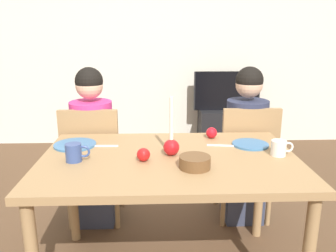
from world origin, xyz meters
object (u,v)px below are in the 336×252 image
at_px(dining_table, 169,171).
at_px(plate_left, 75,145).
at_px(tv, 227,91).
at_px(candle_centerpiece, 171,144).
at_px(mug_left, 74,152).
at_px(apple_by_left_plate, 143,155).
at_px(bowl_walnuts, 195,162).
at_px(mug_right, 279,148).
at_px(chair_right, 246,157).
at_px(apple_near_candle, 212,133).
at_px(plate_right, 250,144).
at_px(chair_left, 93,159).
at_px(person_right_child, 245,148).
at_px(person_left_child, 93,150).
at_px(tv_stand, 225,129).

relative_size(dining_table, plate_left, 5.63).
bearing_deg(tv, candle_centerpiece, -108.76).
height_order(mug_left, apple_by_left_plate, mug_left).
bearing_deg(bowl_walnuts, tv, 74.93).
xyz_separation_m(mug_right, bowl_walnuts, (-0.48, -0.16, -0.01)).
xyz_separation_m(dining_table, chair_right, (0.59, 0.61, -0.15)).
bearing_deg(apple_near_candle, plate_right, -35.70).
xyz_separation_m(bowl_walnuts, apple_by_left_plate, (-0.26, 0.11, 0.00)).
xyz_separation_m(plate_right, mug_right, (0.11, -0.17, 0.04)).
bearing_deg(apple_near_candle, candle_centerpiece, -132.02).
distance_m(chair_left, plate_right, 1.14).
xyz_separation_m(dining_table, person_right_child, (0.59, 0.64, -0.10)).
relative_size(dining_table, mug_right, 11.28).
bearing_deg(person_left_child, tv, 51.66).
xyz_separation_m(candle_centerpiece, plate_left, (-0.57, 0.18, -0.06)).
bearing_deg(dining_table, person_right_child, 47.31).
bearing_deg(chair_right, mug_right, -88.65).
bearing_deg(mug_right, apple_near_candle, 134.60).
height_order(tv, mug_left, tv).
bearing_deg(mug_left, bowl_walnuts, -10.60).
relative_size(chair_right, plate_right, 4.17).
bearing_deg(plate_left, person_right_child, 20.41).
bearing_deg(apple_by_left_plate, plate_right, 20.16).
xyz_separation_m(person_left_child, bowl_walnuts, (0.65, -0.80, 0.21)).
xyz_separation_m(person_left_child, mug_left, (0.03, -0.68, 0.23)).
bearing_deg(person_left_child, plate_left, -93.44).
relative_size(person_right_child, mug_right, 9.44).
bearing_deg(mug_left, tv_stand, 61.24).
bearing_deg(apple_by_left_plate, candle_centerpiece, 28.92).
bearing_deg(candle_centerpiece, person_left_child, 131.72).
bearing_deg(tv, person_right_child, -96.62).
relative_size(candle_centerpiece, mug_right, 2.63).
height_order(tv_stand, candle_centerpiece, candle_centerpiece).
distance_m(tv_stand, mug_right, 2.37).
bearing_deg(plate_right, mug_right, -57.61).
xyz_separation_m(dining_table, tv, (0.78, 2.30, 0.04)).
bearing_deg(plate_left, tv_stand, 57.31).
height_order(tv_stand, apple_by_left_plate, apple_by_left_plate).
bearing_deg(person_right_child, person_left_child, 180.00).
xyz_separation_m(dining_table, tv_stand, (0.78, 2.30, -0.43)).
height_order(chair_left, bowl_walnuts, chair_left).
xyz_separation_m(person_right_child, plate_right, (-0.10, -0.46, 0.19)).
height_order(chair_left, mug_left, chair_left).
bearing_deg(apple_by_left_plate, apple_near_candle, 42.32).
xyz_separation_m(chair_left, person_left_child, (0.00, 0.03, 0.06)).
distance_m(bowl_walnuts, apple_near_candle, 0.52).
xyz_separation_m(person_left_child, plate_right, (1.02, -0.46, 0.19)).
xyz_separation_m(tv_stand, apple_near_candle, (-0.50, -1.97, 0.55)).
relative_size(mug_left, mug_right, 1.04).
bearing_deg(chair_left, apple_by_left_plate, -59.29).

